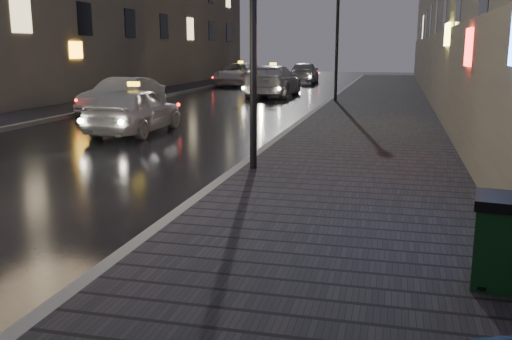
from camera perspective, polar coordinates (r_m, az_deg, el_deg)
The scene contains 13 objects.
sidewalk at distance 26.30m, azimuth 12.17°, elevation 6.34°, with size 4.60×58.00×0.15m, color black.
curb at distance 26.47m, azimuth 6.94°, elevation 6.56°, with size 0.20×58.00×0.15m, color slate.
sidewalk_far at distance 29.48m, azimuth -13.29°, elevation 6.88°, with size 2.40×58.00×0.15m, color black.
curb_far at distance 28.91m, azimuth -10.98°, elevation 6.89°, with size 0.20×58.00×0.15m, color slate.
building_far_c at distance 47.84m, azimuth -8.86°, elevation 15.43°, with size 6.00×22.00×11.00m, color #6B6051.
lamp_near at distance 11.55m, azimuth -0.28°, elevation 16.61°, with size 0.36×0.36×5.28m.
lamp_far at distance 27.32m, azimuth 8.14°, elevation 13.86°, with size 0.36×0.36×5.28m.
trash_bin at distance 6.44m, azimuth 23.57°, elevation -6.52°, with size 0.71×0.71×0.95m.
taxi_near at distance 18.02m, azimuth -12.04°, elevation 5.90°, with size 1.70×4.23×1.44m, color silver.
car_left_mid at distance 23.81m, azimuth -13.19°, elevation 7.26°, with size 1.50×4.31×1.42m, color #96989E.
taxi_mid at distance 31.55m, azimuth 1.72°, elevation 8.90°, with size 2.35×5.77×1.68m, color silver.
taxi_far at distance 40.56m, azimuth -1.54°, elevation 9.54°, with size 2.62×5.68×1.58m, color silver.
car_far at distance 43.34m, azimuth 4.86°, elevation 9.70°, with size 1.93×4.80×1.63m, color gray.
Camera 1 is at (4.64, -5.17, 2.57)m, focal length 40.00 mm.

